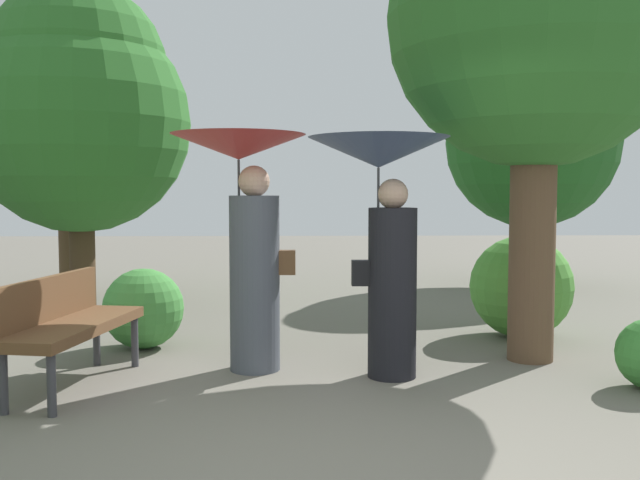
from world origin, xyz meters
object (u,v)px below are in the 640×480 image
at_px(person_left, 247,214).
at_px(tree_mid_left, 79,106).
at_px(tree_near_left, 68,88).
at_px(tree_near_right, 532,129).
at_px(person_right, 384,210).
at_px(park_bench, 66,320).

height_order(person_left, tree_mid_left, tree_mid_left).
bearing_deg(tree_near_left, tree_near_right, 5.94).
bearing_deg(tree_near_right, person_right, -118.81).
distance_m(park_bench, tree_mid_left, 4.09).
bearing_deg(tree_near_left, person_right, -49.33).
distance_m(person_left, tree_near_left, 5.40).
distance_m(person_left, person_right, 1.12).
bearing_deg(tree_near_right, tree_mid_left, -161.75).
bearing_deg(person_right, park_bench, 94.72).
relative_size(park_bench, tree_mid_left, 0.39).
relative_size(person_left, tree_near_right, 0.50).
relative_size(person_right, tree_mid_left, 0.47).
distance_m(person_right, tree_near_right, 6.11).
distance_m(park_bench, tree_near_left, 5.57).
xyz_separation_m(person_right, tree_near_right, (2.90, 5.27, 1.10)).
xyz_separation_m(person_left, tree_near_right, (3.99, 5.02, 1.14)).
bearing_deg(park_bench, person_left, -59.96).
bearing_deg(person_left, tree_near_right, -39.34).
distance_m(person_right, park_bench, 2.56).
height_order(person_right, park_bench, person_right).
xyz_separation_m(person_left, tree_near_left, (-2.82, 4.31, 1.63)).
bearing_deg(person_left, park_bench, 109.38).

